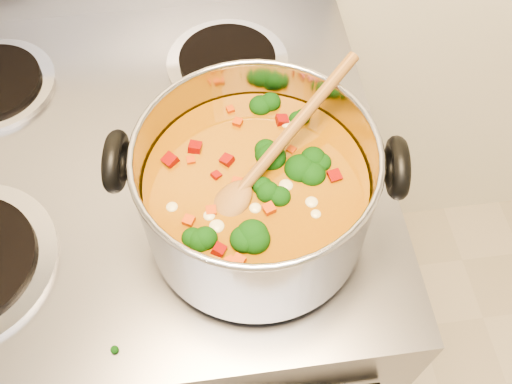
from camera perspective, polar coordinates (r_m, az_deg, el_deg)
electric_range at (r=1.25m, az=-9.89°, el=-8.39°), size 0.80×0.72×1.08m
stockpot at (r=0.70m, az=-0.03°, el=-0.08°), size 0.35×0.29×0.17m
wooden_spoon at (r=0.66m, az=0.70°, el=2.77°), size 0.21×0.19×0.10m
cooktop_crumbs at (r=0.77m, az=-11.35°, el=-5.32°), size 0.23×0.30×0.01m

